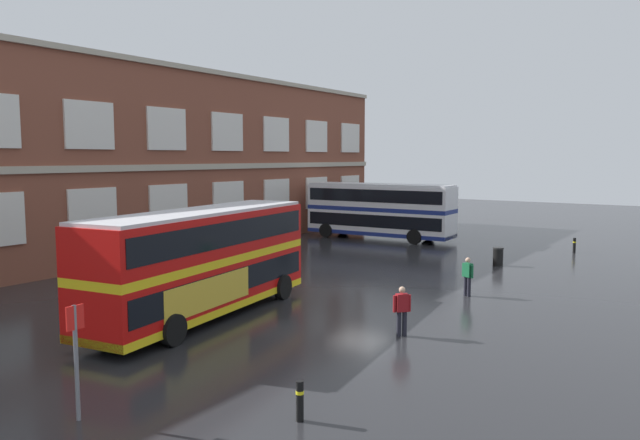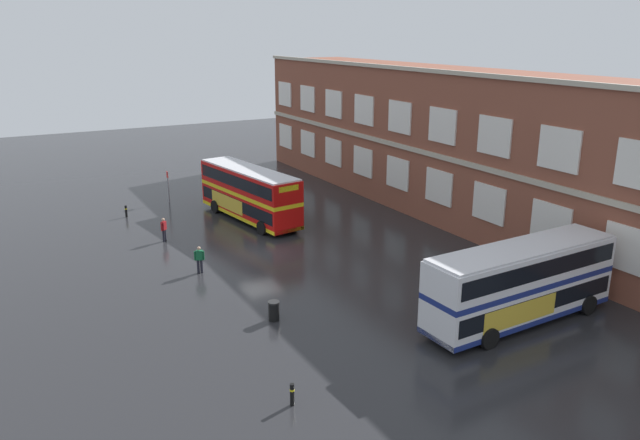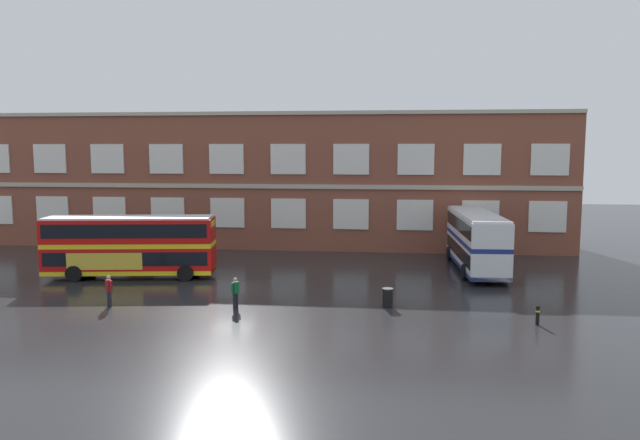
% 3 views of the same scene
% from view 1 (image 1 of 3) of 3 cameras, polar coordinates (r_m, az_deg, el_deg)
% --- Properties ---
extents(ground_plane, '(120.00, 120.00, 0.00)m').
position_cam_1_polar(ground_plane, '(29.11, 0.39, -6.01)').
color(ground_plane, '#232326').
extents(brick_terminal_building, '(52.13, 8.19, 11.58)m').
position_cam_1_polar(brick_terminal_building, '(38.79, -21.00, 4.98)').
color(brick_terminal_building, brown).
rests_on(brick_terminal_building, ground).
extents(double_decker_near, '(11.25, 4.12, 4.07)m').
position_cam_1_polar(double_decker_near, '(23.21, -10.96, -3.79)').
color(double_decker_near, red).
rests_on(double_decker_near, ground).
extents(double_decker_middle, '(3.20, 11.09, 4.07)m').
position_cam_1_polar(double_decker_middle, '(44.83, 5.63, 0.95)').
color(double_decker_middle, silver).
rests_on(double_decker_middle, ground).
extents(waiting_passenger, '(0.53, 0.52, 1.70)m').
position_cam_1_polar(waiting_passenger, '(20.83, 7.70, -8.28)').
color(waiting_passenger, black).
rests_on(waiting_passenger, ground).
extents(second_passenger, '(0.38, 0.62, 1.70)m').
position_cam_1_polar(second_passenger, '(27.18, 13.69, -5.04)').
color(second_passenger, black).
rests_on(second_passenger, ground).
extents(bus_stand_flag, '(0.44, 0.10, 2.70)m').
position_cam_1_polar(bus_stand_flag, '(15.15, -21.94, -11.36)').
color(bus_stand_flag, slate).
rests_on(bus_stand_flag, ground).
extents(station_litter_bin, '(0.60, 0.60, 1.03)m').
position_cam_1_polar(station_litter_bin, '(35.20, 16.38, -3.31)').
color(station_litter_bin, black).
rests_on(station_litter_bin, ground).
extents(safety_bollard_west, '(0.19, 0.19, 0.95)m').
position_cam_1_polar(safety_bollard_west, '(41.53, 22.78, -2.19)').
color(safety_bollard_west, black).
rests_on(safety_bollard_west, ground).
extents(safety_bollard_east, '(0.19, 0.19, 0.95)m').
position_cam_1_polar(safety_bollard_east, '(14.47, -1.91, -16.57)').
color(safety_bollard_east, black).
rests_on(safety_bollard_east, ground).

